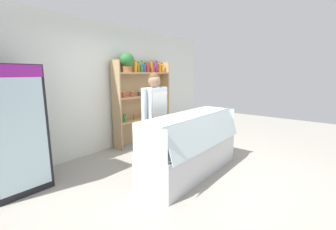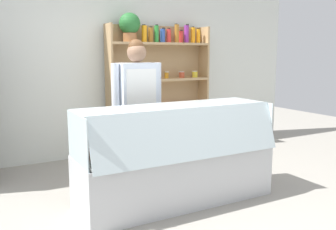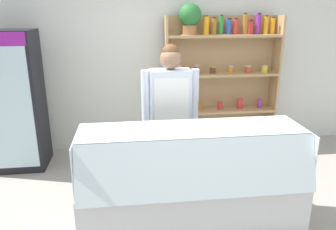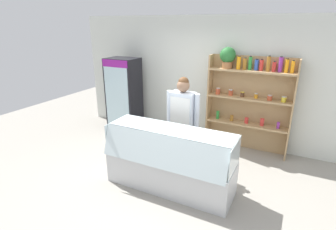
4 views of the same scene
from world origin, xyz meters
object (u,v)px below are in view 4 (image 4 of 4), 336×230
Objects in this scene: drinks_fridge at (124,96)px; shelving_unit at (246,93)px; deli_display_case at (170,170)px; shop_clerk at (183,115)px.

shelving_unit is at bearing 6.82° from drinks_fridge.
drinks_fridge is 2.64m from deli_display_case.
drinks_fridge is at bearing -173.18° from shelving_unit.
drinks_fridge reaches higher than deli_display_case.
drinks_fridge is 2.12m from shop_clerk.
drinks_fridge reaches higher than shop_clerk.
shop_clerk is at bearing 98.17° from deli_display_case.
deli_display_case is at bearing -81.83° from shop_clerk.
drinks_fridge is at bearing 154.93° from shop_clerk.
shelving_unit reaches higher than deli_display_case.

